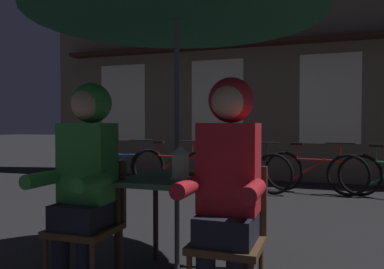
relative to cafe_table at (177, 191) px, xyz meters
The scene contains 12 objects.
cafe_table is the anchor object (origin of this frame).
lantern 0.24m from the cafe_table, 53.55° to the right, with size 0.11×0.11×0.23m.
chair_left 0.62m from the cafe_table, 142.45° to the right, with size 0.40×0.40×0.87m.
chair_right 0.62m from the cafe_table, 37.55° to the right, with size 0.40×0.40×0.87m.
person_left_hooded 0.67m from the cafe_table, 138.43° to the right, with size 0.45×0.56×1.40m.
person_right_hooded 0.67m from the cafe_table, 41.57° to the right, with size 0.45×0.56×1.40m.
shopfront_building 5.93m from the cafe_table, 89.91° to the left, with size 10.00×0.93×6.20m.
bicycle_nearest 4.60m from the cafe_table, 124.61° to the left, with size 1.64×0.46×0.84m.
bicycle_second 4.03m from the cafe_table, 112.42° to the left, with size 1.67×0.24×0.84m.
bicycle_third 3.72m from the cafe_table, 93.79° to the left, with size 1.64×0.45×0.84m.
bicycle_fourth 4.00m from the cafe_table, 77.46° to the left, with size 1.66×0.37×0.84m.
book 0.21m from the cafe_table, 67.75° to the left, with size 0.20×0.14×0.02m, color olive.
Camera 1 is at (1.00, -2.56, 1.13)m, focal length 35.70 mm.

